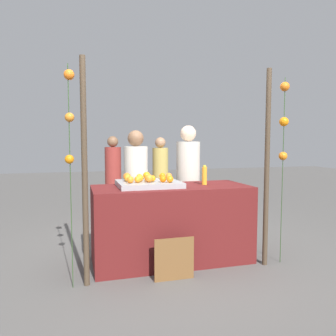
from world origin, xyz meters
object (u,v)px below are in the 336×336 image
Objects in this scene: orange_0 at (162,176)px; vendor_right at (188,188)px; vendor_left at (136,193)px; orange_1 at (130,180)px; chalkboard_sign at (174,259)px; juice_bottle at (204,175)px; stall_counter at (171,223)px.

vendor_right is (0.48, 0.41, -0.23)m from orange_0.
vendor_right reaches higher than vendor_left.
orange_1 is (-0.45, -0.31, 0.00)m from orange_0.
orange_1 is at bearing 128.26° from chalkboard_sign.
orange_0 is 0.52m from vendor_left.
orange_1 is 0.18× the size of chalkboard_sign.
chalkboard_sign is at bearing -51.74° from orange_1.
juice_bottle is 0.97m from vendor_left.
orange_1 is (-0.50, -0.08, 0.54)m from stall_counter.
stall_counter is 0.69m from juice_bottle.
chalkboard_sign is at bearing -103.68° from stall_counter.
orange_0 is (-0.05, 0.24, 0.54)m from stall_counter.
orange_1 is at bearing -171.11° from stall_counter.
orange_0 reaches higher than stall_counter.
stall_counter is at bearing -178.48° from juice_bottle.
vendor_right is at bearing 56.30° from stall_counter.
vendor_left is (-0.18, 1.13, 0.51)m from chalkboard_sign.
orange_1 is 0.34× the size of juice_bottle.
vendor_left is at bearing 99.05° from chalkboard_sign.
stall_counter is 1.12× the size of vendor_right.
orange_1 is at bearing -142.06° from vendor_right.
orange_1 is 0.92m from juice_bottle.
chalkboard_sign is at bearing -134.83° from juice_bottle.
orange_0 is 0.55m from orange_1.
chalkboard_sign is (-0.55, -0.55, -0.79)m from juice_bottle.
orange_0 is 0.52m from juice_bottle.
orange_1 is at bearing -174.45° from juice_bottle.
juice_bottle is at bearing -91.18° from vendor_right.
stall_counter is 7.73× the size of juice_bottle.
juice_bottle reaches higher than chalkboard_sign.
vendor_right reaches higher than chalkboard_sign.
orange_0 is at bearing -53.56° from vendor_left.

